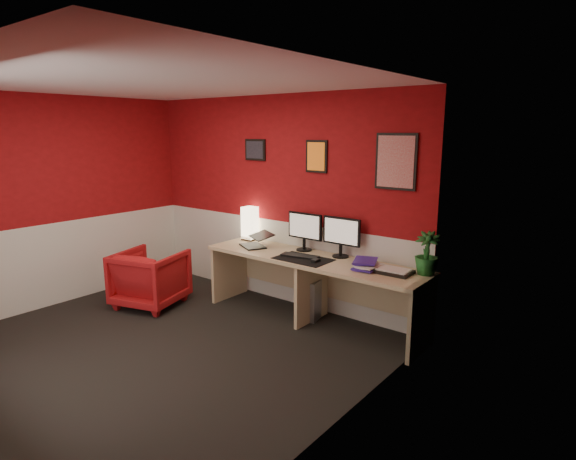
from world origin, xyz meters
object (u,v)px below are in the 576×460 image
object	(u,v)px
shoji_lamp	(250,224)
monitor_left	(304,226)
potted_plant	(427,253)
monitor_right	(341,231)
armchair	(150,278)
zen_tray	(394,272)
laptop	(253,238)
desk	(312,290)
pc_tower	(313,297)

from	to	relation	value
shoji_lamp	monitor_left	xyz separation A→B (m)	(0.85, -0.01, 0.09)
potted_plant	monitor_right	bearing A→B (deg)	178.05
monitor_left	armchair	xyz separation A→B (m)	(-1.56, -1.00, -0.68)
zen_tray	armchair	size ratio (longest dim) A/B	0.47
laptop	monitor_left	world-z (taller)	monitor_left
laptop	potted_plant	xyz separation A→B (m)	(2.04, 0.22, 0.10)
monitor_right	monitor_left	bearing A→B (deg)	-178.50
shoji_lamp	monitor_left	bearing A→B (deg)	-0.71
laptop	zen_tray	bearing A→B (deg)	28.98
laptop	zen_tray	xyz separation A→B (m)	(1.78, 0.06, -0.09)
laptop	monitor_right	bearing A→B (deg)	40.62
shoji_lamp	armchair	size ratio (longest dim) A/B	0.54
monitor_right	zen_tray	bearing A→B (deg)	-15.03
monitor_right	laptop	bearing A→B (deg)	-166.38
monitor_right	potted_plant	bearing A→B (deg)	-1.95
desk	monitor_right	bearing A→B (deg)	46.00
laptop	armchair	distance (m)	1.34
laptop	armchair	xyz separation A→B (m)	(-0.99, -0.76, -0.50)
desk	potted_plant	xyz separation A→B (m)	(1.20, 0.19, 0.57)
potted_plant	monitor_left	bearing A→B (deg)	179.18
shoji_lamp	armchair	bearing A→B (deg)	-124.95
monitor_right	zen_tray	world-z (taller)	monitor_right
desk	potted_plant	size ratio (longest dim) A/B	6.26
monitor_left	zen_tray	bearing A→B (deg)	-8.57
zen_tray	desk	bearing A→B (deg)	-178.06
desk	zen_tray	bearing A→B (deg)	1.94
monitor_right	armchair	distance (m)	2.38
shoji_lamp	monitor_left	distance (m)	0.86
monitor_left	zen_tray	size ratio (longest dim) A/B	1.66
desk	armchair	xyz separation A→B (m)	(-1.83, -0.79, -0.03)
desk	monitor_right	xyz separation A→B (m)	(0.22, 0.23, 0.66)
monitor_left	armchair	distance (m)	1.98
monitor_left	monitor_right	world-z (taller)	same
shoji_lamp	potted_plant	size ratio (longest dim) A/B	0.96
shoji_lamp	laptop	distance (m)	0.39
laptop	pc_tower	bearing A→B (deg)	40.13
potted_plant	pc_tower	bearing A→B (deg)	-177.96
desk	monitor_left	xyz separation A→B (m)	(-0.26, 0.21, 0.66)
monitor_left	zen_tray	xyz separation A→B (m)	(1.21, -0.18, -0.28)
potted_plant	laptop	bearing A→B (deg)	-173.76
desk	shoji_lamp	world-z (taller)	shoji_lamp
shoji_lamp	monitor_right	distance (m)	1.34
monitor_right	potted_plant	xyz separation A→B (m)	(0.98, -0.03, -0.08)
monitor_left	potted_plant	size ratio (longest dim) A/B	1.40
laptop	monitor_left	bearing A→B (deg)	49.96
zen_tray	pc_tower	world-z (taller)	zen_tray
desk	armchair	size ratio (longest dim) A/B	3.49
monitor_left	potted_plant	bearing A→B (deg)	-0.82
laptop	armchair	size ratio (longest dim) A/B	0.44
zen_tray	potted_plant	size ratio (longest dim) A/B	0.84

